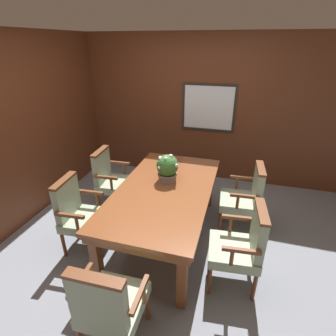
{
  "coord_description": "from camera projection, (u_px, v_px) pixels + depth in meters",
  "views": [
    {
      "loc": [
        0.86,
        -2.51,
        2.29
      ],
      "look_at": [
        0.07,
        0.2,
        0.93
      ],
      "focal_mm": 28.0,
      "sensor_mm": 36.0,
      "label": 1
    }
  ],
  "objects": [
    {
      "name": "ground_plane",
      "position": [
        158.0,
        238.0,
        3.39
      ],
      "size": [
        14.0,
        14.0,
        0.0
      ],
      "primitive_type": "plane",
      "color": "gray"
    },
    {
      "name": "wall_back",
      "position": [
        192.0,
        110.0,
        4.53
      ],
      "size": [
        7.2,
        0.08,
        2.45
      ],
      "color": "#5B2D19",
      "rests_on": "ground_plane"
    },
    {
      "name": "wall_left",
      "position": [
        14.0,
        135.0,
        3.33
      ],
      "size": [
        0.06,
        7.2,
        2.45
      ],
      "color": "#5B2D19",
      "rests_on": "ground_plane"
    },
    {
      "name": "dining_table",
      "position": [
        165.0,
        195.0,
        3.14
      ],
      "size": [
        1.09,
        2.0,
        0.73
      ],
      "color": "brown",
      "rests_on": "ground_plane"
    },
    {
      "name": "chair_right_near",
      "position": [
        242.0,
        244.0,
        2.57
      ],
      "size": [
        0.53,
        0.55,
        0.92
      ],
      "rotation": [
        0.0,
        0.0,
        -1.47
      ],
      "color": "brown",
      "rests_on": "ground_plane"
    },
    {
      "name": "chair_left_near",
      "position": [
        79.0,
        213.0,
        3.05
      ],
      "size": [
        0.53,
        0.55,
        0.92
      ],
      "rotation": [
        0.0,
        0.0,
        1.65
      ],
      "color": "brown",
      "rests_on": "ground_plane"
    },
    {
      "name": "chair_left_far",
      "position": [
        111.0,
        178.0,
        3.82
      ],
      "size": [
        0.52,
        0.54,
        0.92
      ],
      "rotation": [
        0.0,
        0.0,
        1.64
      ],
      "color": "brown",
      "rests_on": "ground_plane"
    },
    {
      "name": "chair_right_far",
      "position": [
        246.0,
        196.0,
        3.38
      ],
      "size": [
        0.52,
        0.54,
        0.92
      ],
      "rotation": [
        0.0,
        0.0,
        -1.51
      ],
      "color": "brown",
      "rests_on": "ground_plane"
    },
    {
      "name": "chair_head_near",
      "position": [
        109.0,
        304.0,
        1.99
      ],
      "size": [
        0.53,
        0.5,
        0.92
      ],
      "rotation": [
        0.0,
        0.0,
        3.17
      ],
      "color": "brown",
      "rests_on": "ground_plane"
    },
    {
      "name": "potted_plant",
      "position": [
        167.0,
        168.0,
        3.21
      ],
      "size": [
        0.28,
        0.29,
        0.35
      ],
      "color": "gray",
      "rests_on": "dining_table"
    }
  ]
}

